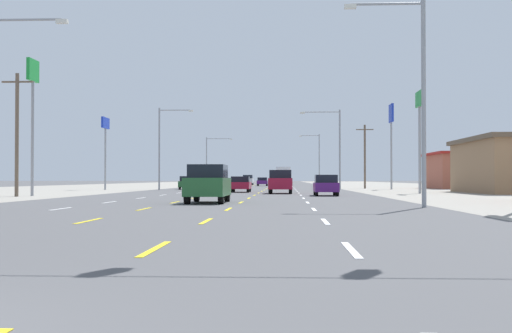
{
  "coord_description": "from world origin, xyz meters",
  "views": [
    {
      "loc": [
        4.09,
        -4.54,
        1.26
      ],
      "look_at": [
        0.92,
        65.24,
        2.57
      ],
      "focal_mm": 45.51,
      "sensor_mm": 36.0,
      "label": 1
    }
  ],
  "objects_px": {
    "hatchback_far_left_farther": "(188,183)",
    "box_truck_inner_right_distant_a": "(283,175)",
    "suv_inner_right_mid": "(280,181)",
    "streetlight_right_row_2": "(317,156)",
    "pole_sign_left_row_1": "(33,95)",
    "pole_sign_right_row_1": "(420,115)",
    "streetlight_left_row_2": "(210,157)",
    "sedan_far_left_farthest": "(221,182)",
    "sedan_center_turn_midfar": "(241,184)",
    "sedan_center_turn_distant_b": "(262,182)",
    "suv_inner_left_far": "(212,181)",
    "pole_sign_right_row_2": "(391,124)",
    "streetlight_right_row_0": "(416,87)",
    "pole_sign_left_row_2": "(105,134)",
    "streetlight_right_row_1": "(335,143)",
    "suv_inner_left_distant_c": "(248,180)",
    "hatchback_far_right_near": "(326,185)",
    "streetlight_left_row_1": "(163,142)",
    "suv_center_turn_nearest": "(208,183)"
  },
  "relations": [
    {
      "from": "suv_center_turn_nearest",
      "to": "suv_inner_left_distant_c",
      "type": "bearing_deg",
      "value": 92.06
    },
    {
      "from": "suv_inner_left_distant_c",
      "to": "pole_sign_left_row_2",
      "type": "bearing_deg",
      "value": -103.21
    },
    {
      "from": "pole_sign_right_row_2",
      "to": "streetlight_left_row_1",
      "type": "height_order",
      "value": "pole_sign_right_row_2"
    },
    {
      "from": "pole_sign_right_row_1",
      "to": "streetlight_left_row_2",
      "type": "bearing_deg",
      "value": 112.34
    },
    {
      "from": "streetlight_right_row_1",
      "to": "streetlight_right_row_0",
      "type": "bearing_deg",
      "value": -89.78
    },
    {
      "from": "pole_sign_left_row_1",
      "to": "pole_sign_right_row_1",
      "type": "bearing_deg",
      "value": 16.84
    },
    {
      "from": "pole_sign_left_row_1",
      "to": "streetlight_right_row_2",
      "type": "bearing_deg",
      "value": 70.97
    },
    {
      "from": "suv_inner_left_distant_c",
      "to": "sedan_far_left_farthest",
      "type": "bearing_deg",
      "value": -101.02
    },
    {
      "from": "streetlight_right_row_1",
      "to": "streetlight_right_row_2",
      "type": "relative_size",
      "value": 0.97
    },
    {
      "from": "suv_inner_left_far",
      "to": "streetlight_left_row_2",
      "type": "bearing_deg",
      "value": 96.95
    },
    {
      "from": "suv_inner_right_mid",
      "to": "streetlight_left_row_2",
      "type": "xyz_separation_m",
      "value": [
        -13.25,
        61.41,
        4.16
      ]
    },
    {
      "from": "pole_sign_right_row_2",
      "to": "sedan_far_left_farthest",
      "type": "bearing_deg",
      "value": 124.84
    },
    {
      "from": "suv_inner_left_far",
      "to": "hatchback_far_left_farther",
      "type": "relative_size",
      "value": 1.26
    },
    {
      "from": "streetlight_right_row_1",
      "to": "streetlight_right_row_2",
      "type": "distance_m",
      "value": 43.86
    },
    {
      "from": "sedan_far_left_farthest",
      "to": "sedan_center_turn_midfar",
      "type": "bearing_deg",
      "value": -82.15
    },
    {
      "from": "hatchback_far_right_near",
      "to": "streetlight_right_row_2",
      "type": "bearing_deg",
      "value": 87.72
    },
    {
      "from": "suv_inner_left_far",
      "to": "sedan_center_turn_midfar",
      "type": "bearing_deg",
      "value": -65.8
    },
    {
      "from": "pole_sign_right_row_1",
      "to": "sedan_center_turn_distant_b",
      "type": "bearing_deg",
      "value": 105.19
    },
    {
      "from": "suv_center_turn_nearest",
      "to": "suv_inner_left_distant_c",
      "type": "distance_m",
      "value": 94.38
    },
    {
      "from": "suv_inner_left_distant_c",
      "to": "pole_sign_left_row_1",
      "type": "distance_m",
      "value": 82.42
    },
    {
      "from": "suv_inner_right_mid",
      "to": "streetlight_right_row_2",
      "type": "relative_size",
      "value": 0.53
    },
    {
      "from": "streetlight_right_row_0",
      "to": "streetlight_right_row_1",
      "type": "distance_m",
      "value": 43.86
    },
    {
      "from": "box_truck_inner_right_distant_a",
      "to": "pole_sign_left_row_1",
      "type": "relative_size",
      "value": 0.72
    },
    {
      "from": "pole_sign_left_row_1",
      "to": "pole_sign_right_row_2",
      "type": "relative_size",
      "value": 1.0
    },
    {
      "from": "suv_inner_left_far",
      "to": "streetlight_right_row_2",
      "type": "distance_m",
      "value": 50.31
    },
    {
      "from": "suv_inner_left_far",
      "to": "pole_sign_right_row_1",
      "type": "xyz_separation_m",
      "value": [
        19.16,
        -12.66,
        5.59
      ]
    },
    {
      "from": "hatchback_far_left_farther",
      "to": "pole_sign_left_row_2",
      "type": "height_order",
      "value": "pole_sign_left_row_2"
    },
    {
      "from": "suv_inner_right_mid",
      "to": "sedan_far_left_farthest",
      "type": "height_order",
      "value": "suv_inner_right_mid"
    },
    {
      "from": "sedan_center_turn_distant_b",
      "to": "streetlight_left_row_1",
      "type": "xyz_separation_m",
      "value": [
        -9.86,
        -39.44,
        4.61
      ]
    },
    {
      "from": "pole_sign_left_row_2",
      "to": "pole_sign_right_row_2",
      "type": "xyz_separation_m",
      "value": [
        32.71,
        3.51,
        1.28
      ]
    },
    {
      "from": "sedan_center_turn_midfar",
      "to": "streetlight_right_row_0",
      "type": "distance_m",
      "value": 33.19
    },
    {
      "from": "sedan_center_turn_distant_b",
      "to": "pole_sign_left_row_1",
      "type": "distance_m",
      "value": 67.45
    },
    {
      "from": "streetlight_right_row_0",
      "to": "streetlight_right_row_2",
      "type": "height_order",
      "value": "streetlight_right_row_2"
    },
    {
      "from": "suv_inner_left_far",
      "to": "pole_sign_right_row_2",
      "type": "relative_size",
      "value": 0.49
    },
    {
      "from": "suv_inner_left_distant_c",
      "to": "pole_sign_right_row_1",
      "type": "xyz_separation_m",
      "value": [
        18.77,
        -72.4,
        5.59
      ]
    },
    {
      "from": "sedan_center_turn_midfar",
      "to": "streetlight_right_row_0",
      "type": "height_order",
      "value": "streetlight_right_row_0"
    },
    {
      "from": "sedan_far_left_farthest",
      "to": "pole_sign_left_row_1",
      "type": "relative_size",
      "value": 0.45
    },
    {
      "from": "suv_inner_right_mid",
      "to": "box_truck_inner_right_distant_a",
      "type": "xyz_separation_m",
      "value": [
        0.06,
        55.84,
        0.81
      ]
    },
    {
      "from": "sedan_far_left_farthest",
      "to": "pole_sign_right_row_2",
      "type": "bearing_deg",
      "value": -55.16
    },
    {
      "from": "hatchback_far_right_near",
      "to": "streetlight_left_row_1",
      "type": "height_order",
      "value": "streetlight_left_row_1"
    },
    {
      "from": "sedan_center_turn_midfar",
      "to": "suv_inner_left_distant_c",
      "type": "xyz_separation_m",
      "value": [
        -3.24,
        67.81,
        0.27
      ]
    },
    {
      "from": "sedan_center_turn_midfar",
      "to": "suv_inner_left_far",
      "type": "height_order",
      "value": "suv_inner_left_far"
    },
    {
      "from": "pole_sign_left_row_1",
      "to": "streetlight_left_row_2",
      "type": "relative_size",
      "value": 1.14
    },
    {
      "from": "hatchback_far_left_farther",
      "to": "streetlight_right_row_2",
      "type": "height_order",
      "value": "streetlight_right_row_2"
    },
    {
      "from": "pole_sign_right_row_2",
      "to": "streetlight_right_row_0",
      "type": "relative_size",
      "value": 1.08
    },
    {
      "from": "suv_inner_left_distant_c",
      "to": "streetlight_left_row_2",
      "type": "bearing_deg",
      "value": -118.7
    },
    {
      "from": "hatchback_far_left_farther",
      "to": "streetlight_left_row_2",
      "type": "relative_size",
      "value": 0.45
    },
    {
      "from": "hatchback_far_left_farther",
      "to": "box_truck_inner_right_distant_a",
      "type": "distance_m",
      "value": 37.8
    },
    {
      "from": "sedan_far_left_farthest",
      "to": "box_truck_inner_right_distant_a",
      "type": "bearing_deg",
      "value": 7.23
    },
    {
      "from": "hatchback_far_left_farther",
      "to": "sedan_center_turn_distant_b",
      "type": "distance_m",
      "value": 38.03
    }
  ]
}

